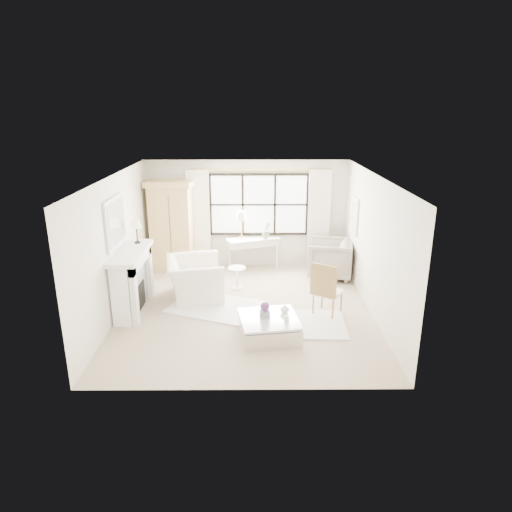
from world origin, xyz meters
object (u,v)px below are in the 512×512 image
Objects in this scene: armoire at (172,225)px; club_armchair at (195,279)px; console_table at (253,254)px; coffee_table at (269,328)px.

armoire reaches higher than club_armchair.
club_armchair is (-1.26, -1.80, 0.02)m from console_table.
console_table is 1.21× the size of coffee_table.
armoire is at bearing 11.75° from club_armchair.
club_armchair is at bearing -145.72° from console_table.
console_table is at bearing -45.65° from club_armchair.
coffee_table is (0.27, -3.63, -0.22)m from console_table.
armoire is 4.40m from coffee_table.
console_table is 2.19m from club_armchair.
club_armchair is (0.75, -1.81, -0.72)m from armoire.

